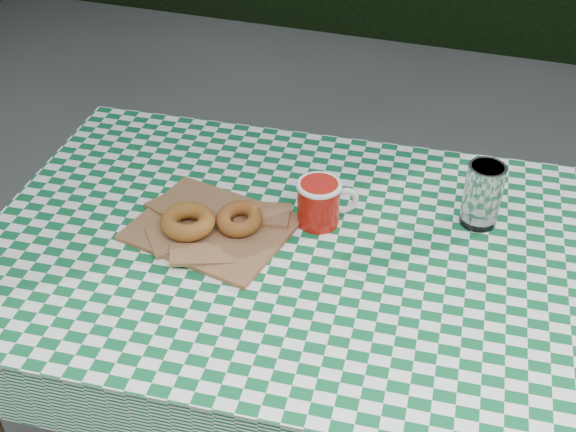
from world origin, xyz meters
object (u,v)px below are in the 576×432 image
object	(u,v)px
drinking_glass	(482,195)
coffee_mug	(319,203)
paper_bag	(212,227)
table	(296,373)

from	to	relation	value
drinking_glass	coffee_mug	bearing A→B (deg)	-162.04
paper_bag	coffee_mug	world-z (taller)	coffee_mug
paper_bag	drinking_glass	size ratio (longest dim) A/B	2.22
coffee_mug	table	bearing A→B (deg)	-130.33
table	drinking_glass	distance (m)	0.59
table	drinking_glass	bearing A→B (deg)	25.25
coffee_mug	drinking_glass	size ratio (longest dim) A/B	1.26
table	coffee_mug	world-z (taller)	coffee_mug
table	coffee_mug	xyz separation A→B (m)	(0.02, 0.08, 0.43)
table	paper_bag	bearing A→B (deg)	178.93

